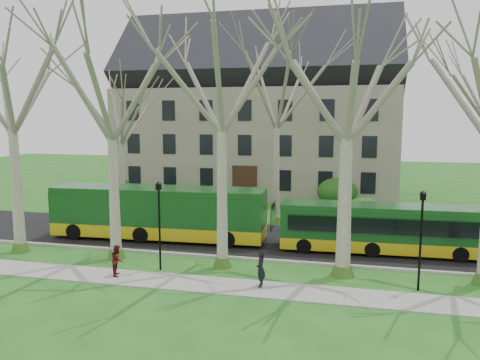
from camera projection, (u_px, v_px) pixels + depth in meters
name	position (u px, v px, depth m)	size (l,w,h in m)	color
ground	(284.00, 272.00, 22.66)	(120.00, 120.00, 0.00)	#215E1A
sidewalk	(276.00, 290.00, 20.25)	(70.00, 2.00, 0.06)	gray
road	(297.00, 242.00, 27.97)	(80.00, 8.00, 0.06)	black
curb	(288.00, 262.00, 24.10)	(80.00, 0.25, 0.14)	#A5A39E
building	(258.00, 110.00, 46.07)	(26.50, 12.20, 16.00)	gray
tree_row_verge	(287.00, 127.00, 22.00)	(49.00, 7.00, 14.00)	gray
tree_row_far	(288.00, 138.00, 32.76)	(33.00, 7.00, 12.00)	gray
lamp_row	(282.00, 225.00, 21.35)	(36.22, 0.22, 4.30)	black
hedges	(250.00, 199.00, 37.09)	(30.60, 8.60, 2.00)	#244C15
bus_lead	(158.00, 212.00, 28.57)	(13.06, 2.72, 3.26)	#15491B
bus_follow	(382.00, 228.00, 25.65)	(10.95, 2.28, 2.74)	#15491B
pedestrian_a	(261.00, 268.00, 20.55)	(0.60, 0.39, 1.64)	black
pedestrian_b	(117.00, 260.00, 22.03)	(0.71, 0.55, 1.45)	#521312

